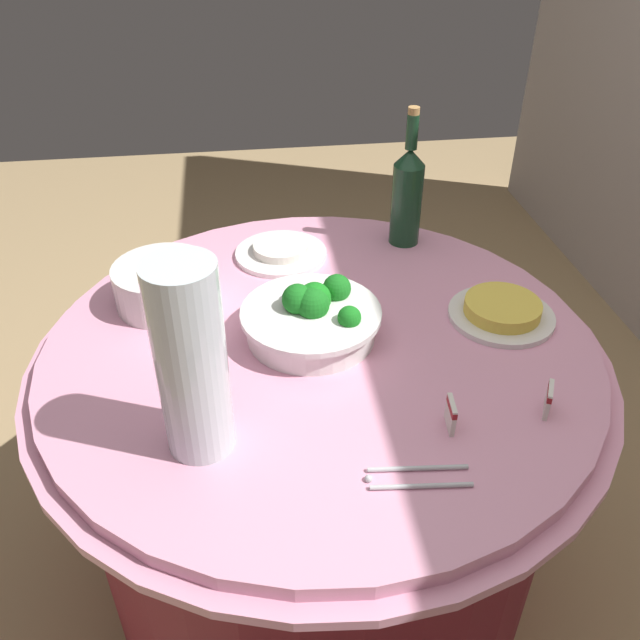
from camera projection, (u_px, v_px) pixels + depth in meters
ground_plane at (320, 564)px, 1.76m from camera, size 6.00×6.00×0.00m
buffet_table at (320, 466)px, 1.54m from camera, size 1.16×1.16×0.74m
broccoli_bowl at (312, 317)px, 1.32m from camera, size 0.28×0.28×0.11m
plate_stack at (164, 285)px, 1.42m from camera, size 0.21×0.21×0.09m
wine_bottle at (407, 194)px, 1.59m from camera, size 0.07×0.07×0.34m
decorative_fruit_vase at (192, 370)px, 1.01m from camera, size 0.11×0.11×0.34m
serving_tongs at (415, 477)px, 1.03m from camera, size 0.06×0.17×0.01m
food_plate_fried_egg at (502, 311)px, 1.38m from camera, size 0.22×0.22×0.04m
food_plate_rice at (281, 251)px, 1.60m from camera, size 0.22×0.22×0.03m
label_placard_front at (451, 413)px, 1.11m from camera, size 0.05×0.01×0.05m
label_placard_mid at (549, 398)px, 1.14m from camera, size 0.05×0.03×0.05m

